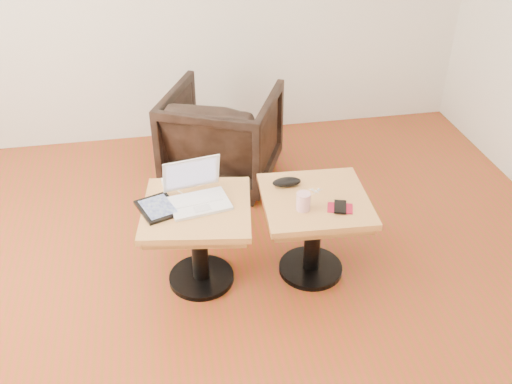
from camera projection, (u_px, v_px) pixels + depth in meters
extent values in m
cube|color=brown|center=(217.00, 343.00, 2.81)|extent=(4.50, 4.50, 0.01)
cylinder|color=black|center=(202.00, 277.00, 3.18)|extent=(0.36, 0.36, 0.03)
cylinder|color=black|center=(199.00, 245.00, 3.05)|extent=(0.09, 0.09, 0.44)
cube|color=#A76B47|center=(197.00, 215.00, 2.94)|extent=(0.58, 0.58, 0.04)
cube|color=#A35927|center=(197.00, 209.00, 2.92)|extent=(0.63, 0.63, 0.04)
cylinder|color=black|center=(310.00, 268.00, 3.25)|extent=(0.36, 0.36, 0.03)
cylinder|color=black|center=(313.00, 236.00, 3.12)|extent=(0.09, 0.09, 0.44)
cube|color=#A76B47|center=(315.00, 206.00, 3.01)|extent=(0.53, 0.53, 0.04)
cube|color=#A35927|center=(315.00, 200.00, 2.99)|extent=(0.58, 0.58, 0.04)
cube|color=white|center=(199.00, 203.00, 2.92)|extent=(0.33, 0.26, 0.02)
cube|color=silver|center=(197.00, 199.00, 2.94)|extent=(0.26, 0.14, 0.00)
cube|color=silver|center=(202.00, 208.00, 2.87)|extent=(0.09, 0.07, 0.00)
cube|color=white|center=(191.00, 174.00, 2.96)|extent=(0.31, 0.11, 0.20)
cube|color=brown|center=(191.00, 174.00, 2.96)|extent=(0.27, 0.09, 0.16)
cube|color=black|center=(158.00, 208.00, 2.89)|extent=(0.25, 0.27, 0.02)
cube|color=#191E38|center=(158.00, 207.00, 2.88)|extent=(0.20, 0.23, 0.00)
cube|color=white|center=(166.00, 182.00, 3.09)|extent=(0.05, 0.05, 0.03)
ellipsoid|color=black|center=(287.00, 182.00, 3.06)|extent=(0.16, 0.07, 0.05)
cylinder|color=#D36175|center=(303.00, 201.00, 2.87)|extent=(0.09, 0.09, 0.09)
sphere|color=white|center=(316.00, 191.00, 3.02)|extent=(0.01, 0.01, 0.01)
sphere|color=white|center=(319.00, 189.00, 3.03)|extent=(0.01, 0.01, 0.01)
sphere|color=white|center=(312.00, 189.00, 3.03)|extent=(0.01, 0.01, 0.01)
cylinder|color=white|center=(316.00, 192.00, 3.02)|extent=(0.07, 0.04, 0.00)
cube|color=maroon|center=(340.00, 208.00, 2.90)|extent=(0.15, 0.12, 0.01)
cube|color=black|center=(340.00, 207.00, 2.89)|extent=(0.09, 0.13, 0.01)
imported|color=black|center=(222.00, 136.00, 3.91)|extent=(0.95, 0.96, 0.66)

